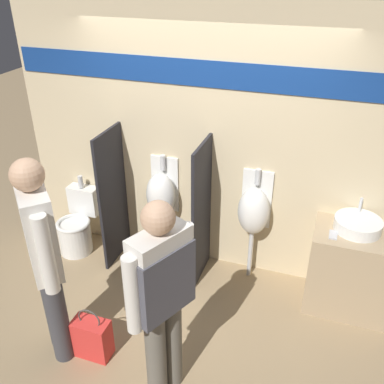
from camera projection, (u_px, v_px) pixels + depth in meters
name	position (u px, v px, depth m)	size (l,w,h in m)	color
ground_plane	(187.00, 289.00, 4.38)	(16.00, 16.00, 0.00)	#997F5B
display_wall	(206.00, 144.00, 4.21)	(4.02, 0.07, 2.70)	beige
sink_counter	(354.00, 271.00, 3.98)	(0.82, 0.53, 0.84)	tan
sink_basin	(358.00, 225.00, 3.81)	(0.42, 0.42, 0.25)	white
cell_phone	(333.00, 235.00, 3.76)	(0.07, 0.14, 0.01)	#B7B7BC
divider_near_counter	(113.00, 198.00, 4.52)	(0.03, 0.55, 1.50)	black
divider_mid	(201.00, 214.00, 4.24)	(0.03, 0.55, 1.50)	black
urinal_near_counter	(161.00, 195.00, 4.48)	(0.32, 0.26, 1.21)	silver
urinal_far	(254.00, 211.00, 4.20)	(0.32, 0.26, 1.21)	silver
toilet	(77.00, 227.00, 4.87)	(0.38, 0.55, 0.84)	white
person_in_vest	(161.00, 292.00, 2.92)	(0.38, 0.55, 1.69)	#666056
person_with_lanyard	(44.00, 256.00, 3.24)	(0.48, 0.48, 1.81)	#3D3D42
shopping_bag	(92.00, 338.00, 3.58)	(0.31, 0.17, 0.50)	red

